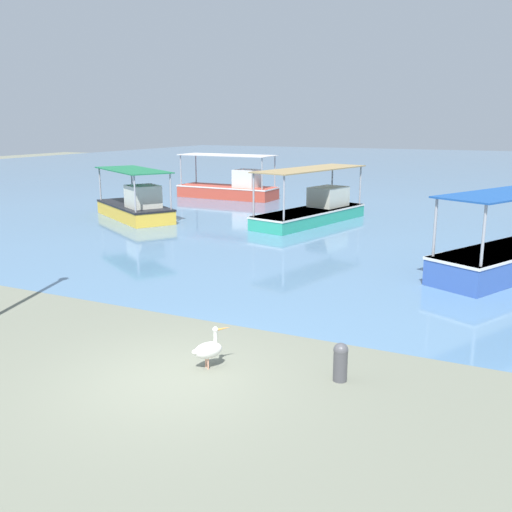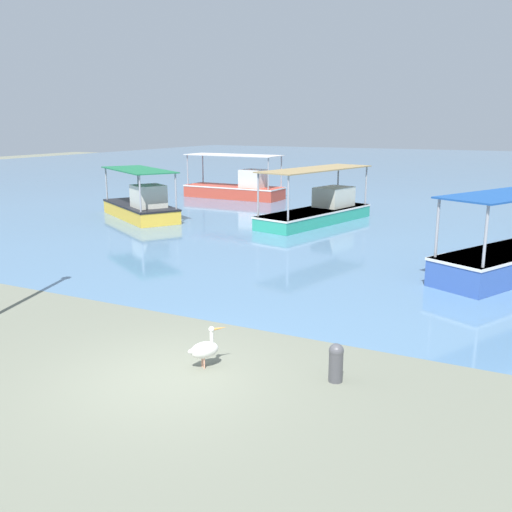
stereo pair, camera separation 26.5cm
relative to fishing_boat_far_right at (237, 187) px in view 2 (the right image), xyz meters
name	(u,v)px [view 2 (the right image)]	position (x,y,z in m)	size (l,w,h in m)	color
ground	(165,378)	(10.95, -22.78, -0.65)	(120.00, 120.00, 0.00)	slate
harbor_water	(474,173)	(10.95, 25.22, -0.65)	(110.00, 90.00, 0.00)	#53799C
fishing_boat_far_right	(237,187)	(0.00, 0.00, 0.00)	(6.23, 2.22, 2.62)	#BC4231
fishing_boat_outer	(141,206)	(-0.43, -8.78, -0.02)	(5.66, 4.54, 2.35)	gold
fishing_boat_far_left	(319,209)	(7.55, -5.87, -0.05)	(3.48, 7.00, 2.50)	teal
pelican	(205,349)	(11.35, -22.04, -0.27)	(0.57, 0.71, 0.80)	#E0997A
mooring_bollard	(336,361)	(13.76, -21.48, -0.27)	(0.27, 0.27, 0.72)	#47474C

